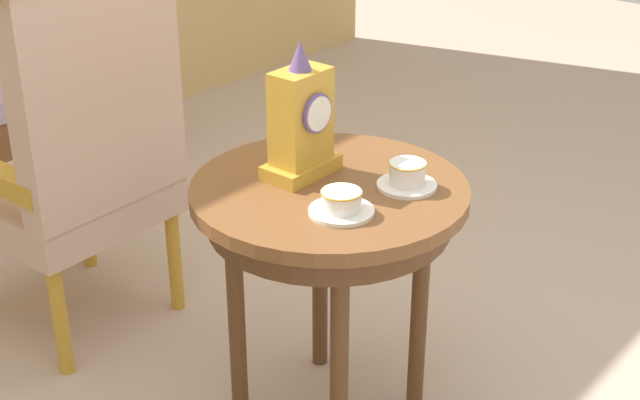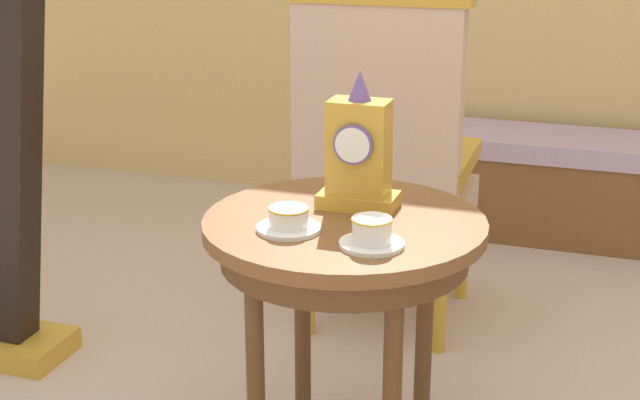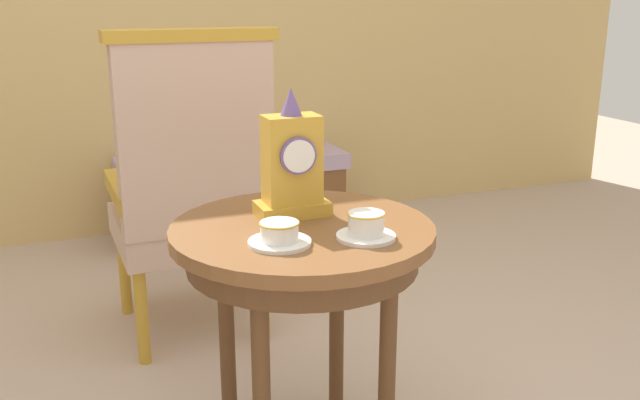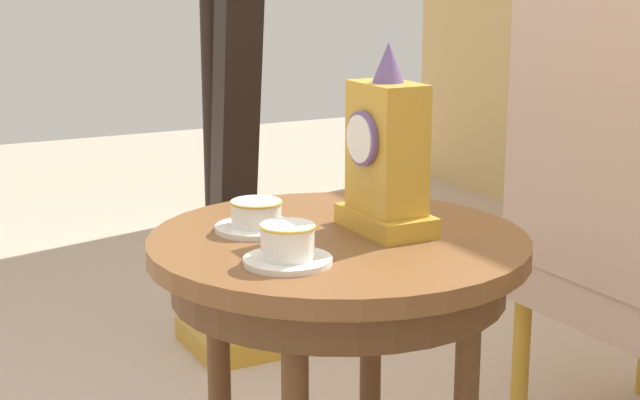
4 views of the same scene
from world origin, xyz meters
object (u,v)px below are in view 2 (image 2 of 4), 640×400
object	(u,v)px
teacup_left	(289,220)
mantel_clock	(359,154)
window_bench	(546,184)
harp	(3,136)
teacup_right	(372,234)
side_table	(344,252)
armchair	(384,160)

from	to	relation	value
teacup_left	mantel_clock	size ratio (longest dim) A/B	0.44
teacup_left	window_bench	size ratio (longest dim) A/B	0.13
teacup_left	window_bench	distance (m)	2.13
mantel_clock	harp	xyz separation A→B (m)	(-1.14, 0.16, -0.09)
teacup_right	mantel_clock	xyz separation A→B (m)	(-0.10, 0.24, 0.11)
teacup_right	harp	distance (m)	1.30
side_table	harp	world-z (taller)	harp
teacup_left	armchair	size ratio (longest dim) A/B	0.13
side_table	teacup_right	xyz separation A→B (m)	(0.11, -0.15, 0.11)
teacup_right	harp	size ratio (longest dim) A/B	0.08
armchair	teacup_right	bearing A→B (deg)	-76.87
teacup_left	teacup_right	bearing A→B (deg)	-9.80
harp	teacup_right	bearing A→B (deg)	-17.96
armchair	harp	xyz separation A→B (m)	(-1.01, -0.57, 0.14)
teacup_left	mantel_clock	world-z (taller)	mantel_clock
side_table	harp	xyz separation A→B (m)	(-1.13, 0.25, 0.13)
armchair	harp	distance (m)	1.17
teacup_left	side_table	bearing A→B (deg)	49.33
window_bench	mantel_clock	bearing A→B (deg)	-99.49
harp	armchair	bearing A→B (deg)	29.39
harp	window_bench	world-z (taller)	harp
teacup_left	teacup_right	xyz separation A→B (m)	(0.21, -0.04, 0.00)
mantel_clock	harp	distance (m)	1.15
side_table	harp	bearing A→B (deg)	167.45
teacup_left	teacup_right	world-z (taller)	teacup_right
side_table	teacup_right	world-z (taller)	teacup_right
side_table	teacup_left	distance (m)	0.19
teacup_left	harp	world-z (taller)	harp
armchair	window_bench	xyz separation A→B (m)	(0.43, 1.09, -0.37)
teacup_left	mantel_clock	xyz separation A→B (m)	(0.10, 0.21, 0.11)
teacup_right	window_bench	size ratio (longest dim) A/B	0.12
teacup_right	window_bench	xyz separation A→B (m)	(0.20, 2.07, -0.49)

